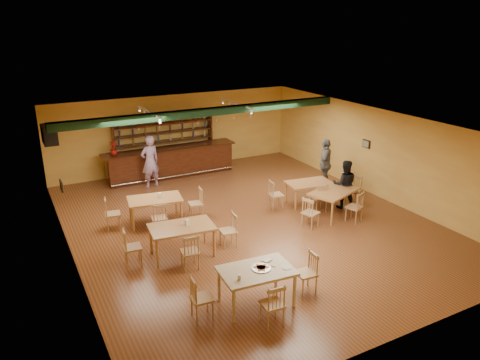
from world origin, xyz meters
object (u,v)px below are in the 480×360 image
dining_table_b (309,193)px  patron_right_a (344,184)px  dining_table_a (156,210)px  dining_table_d (333,203)px  near_table (256,287)px  dining_table_c (182,240)px  patron_bar (150,162)px  bar_counter (171,162)px

dining_table_b → patron_right_a: bearing=-37.1°
patron_right_a → dining_table_a: bearing=16.0°
dining_table_d → near_table: (-4.48, -3.01, 0.01)m
near_table → dining_table_a: bearing=101.6°
dining_table_c → dining_table_d: size_ratio=1.02×
patron_bar → near_table: bearing=76.6°
bar_counter → patron_bar: size_ratio=2.69×
dining_table_b → dining_table_c: dining_table_c is taller
patron_right_a → near_table: bearing=65.2°
dining_table_d → near_table: size_ratio=1.03×
bar_counter → patron_right_a: 6.79m
dining_table_d → near_table: near_table is taller
patron_bar → bar_counter: bearing=-153.7°
dining_table_a → dining_table_c: size_ratio=0.96×
bar_counter → dining_table_d: bearing=-61.5°
dining_table_a → patron_right_a: bearing=-7.1°
bar_counter → near_table: (-1.28, -8.89, -0.15)m
dining_table_a → near_table: bearing=-73.9°
dining_table_b → patron_bar: (-4.13, 3.95, 0.59)m
near_table → patron_right_a: size_ratio=0.97×
dining_table_c → near_table: size_ratio=1.05×
dining_table_a → dining_table_b: size_ratio=1.07×
bar_counter → dining_table_c: (-1.89, -6.12, -0.16)m
bar_counter → patron_right_a: bearing=-55.2°
dining_table_a → dining_table_b: (4.95, -0.88, -0.03)m
dining_table_c → near_table: bearing=-71.1°
dining_table_a → patron_right_a: patron_right_a is taller
dining_table_b → dining_table_d: dining_table_d is taller
dining_table_b → near_table: 5.99m
dining_table_a → bar_counter: bearing=73.4°
dining_table_c → near_table: (0.62, -2.77, 0.01)m
dining_table_d → patron_right_a: bearing=5.4°
near_table → patron_bar: patron_bar is taller
bar_counter → patron_right_a: patron_right_a is taller
dining_table_b → patron_bar: bearing=144.2°
dining_table_a → patron_right_a: (5.75, -1.68, 0.40)m
dining_table_c → patron_bar: bearing=87.4°
bar_counter → dining_table_c: 6.41m
bar_counter → patron_bar: patron_bar is taller
dining_table_c → dining_table_d: dining_table_c is taller
dining_table_d → dining_table_c: bearing=163.1°
bar_counter → dining_table_c: bar_counter is taller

